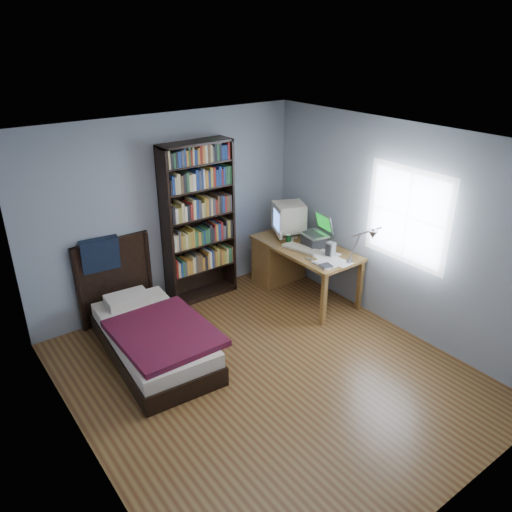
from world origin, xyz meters
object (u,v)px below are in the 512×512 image
object	(u,v)px
keyboard	(301,248)
speaker	(331,249)
soda_can	(289,239)
desk	(285,257)
bed	(149,332)
bookshelf	(199,223)
crt_monitor	(288,218)
laptop	(315,238)
desk_lamp	(369,237)

from	to	relation	value
keyboard	speaker	distance (m)	0.42
speaker	soda_can	xyz separation A→B (m)	(-0.18, 0.63, -0.03)
desk	bed	world-z (taller)	bed
speaker	bed	bearing A→B (deg)	158.88
desk	bookshelf	size ratio (longest dim) A/B	0.72
soda_can	bed	xyz separation A→B (m)	(-2.20, -0.18, -0.53)
keyboard	bed	bearing A→B (deg)	163.00
bookshelf	soda_can	bearing A→B (deg)	-30.60
crt_monitor	bed	distance (m)	2.51
laptop	soda_can	distance (m)	0.36
keyboard	desk	bearing A→B (deg)	60.94
bed	laptop	bearing A→B (deg)	-2.11
desk	bed	distance (m)	2.36
speaker	bed	world-z (taller)	bed
laptop	speaker	world-z (taller)	laptop
keyboard	soda_can	world-z (taller)	soda_can
desk	desk_lamp	xyz separation A→B (m)	(-0.02, -1.51, 0.82)
laptop	desk	bearing A→B (deg)	102.27
desk_lamp	soda_can	world-z (taller)	desk_lamp
laptop	bookshelf	size ratio (longest dim) A/B	0.20
desk	bed	xyz separation A→B (m)	(-2.32, -0.40, -0.15)
bookshelf	laptop	bearing A→B (deg)	-34.90
laptop	keyboard	bearing A→B (deg)	176.03
speaker	bed	xyz separation A→B (m)	(-2.38, 0.45, -0.56)
laptop	desk_lamp	world-z (taller)	desk_lamp
bookshelf	desk_lamp	bearing A→B (deg)	-59.14
crt_monitor	bookshelf	distance (m)	1.26
desk	desk_lamp	world-z (taller)	desk_lamp
bed	desk	bearing A→B (deg)	9.73
desk	speaker	size ratio (longest dim) A/B	8.16
keyboard	soda_can	xyz separation A→B (m)	(-0.01, 0.26, 0.05)
speaker	bookshelf	world-z (taller)	bookshelf
keyboard	soda_can	bearing A→B (deg)	76.49
desk_lamp	keyboard	xyz separation A→B (m)	(-0.10, 1.04, -0.48)
laptop	bed	distance (m)	2.50
desk	soda_can	distance (m)	0.46
laptop	desk_lamp	xyz separation A→B (m)	(-0.13, -1.02, 0.38)
crt_monitor	soda_can	world-z (taller)	crt_monitor
desk_lamp	keyboard	world-z (taller)	desk_lamp
desk_lamp	bookshelf	world-z (taller)	bookshelf
crt_monitor	keyboard	distance (m)	0.56
desk	speaker	xyz separation A→B (m)	(0.05, -0.85, 0.41)
desk	bookshelf	xyz separation A→B (m)	(-1.16, 0.39, 0.66)
desk_lamp	keyboard	distance (m)	1.15
desk_lamp	bed	size ratio (longest dim) A/B	0.31
crt_monitor	laptop	bearing A→B (deg)	-82.30
soda_can	bed	distance (m)	2.27
keyboard	bookshelf	world-z (taller)	bookshelf
laptop	bookshelf	world-z (taller)	bookshelf
bed	bookshelf	bearing A→B (deg)	34.14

